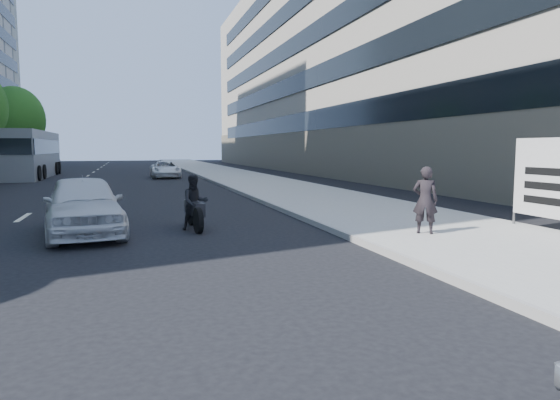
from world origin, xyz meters
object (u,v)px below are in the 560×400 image
object	(u,v)px
white_sedan_far	(165,170)
bus	(30,155)
pedestrian_woman	(425,200)
motorcycle	(195,205)
white_sedan_near	(83,205)

from	to	relation	value
white_sedan_far	bus	distance (m)	9.95
pedestrian_woman	motorcycle	bearing A→B (deg)	2.61
white_sedan_far	bus	xyz separation A→B (m)	(-9.29, 3.40, 1.04)
white_sedan_near	bus	size ratio (longest dim) A/B	0.36
bus	motorcycle	bearing A→B (deg)	-72.41
pedestrian_woman	white_sedan_near	world-z (taller)	pedestrian_woman
pedestrian_woman	white_sedan_far	bearing A→B (deg)	-46.98
pedestrian_woman	white_sedan_far	size ratio (longest dim) A/B	0.36
motorcycle	bus	xyz separation A→B (m)	(-8.54, 26.68, 1.00)
white_sedan_near	white_sedan_far	xyz separation A→B (m)	(3.44, 23.28, -0.14)
bus	pedestrian_woman	bearing A→B (deg)	-65.82
white_sedan_far	motorcycle	bearing A→B (deg)	-91.96
white_sedan_far	pedestrian_woman	bearing A→B (deg)	-81.18
motorcycle	bus	world-z (taller)	bus
pedestrian_woman	white_sedan_far	xyz separation A→B (m)	(-4.13, 26.27, -0.33)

